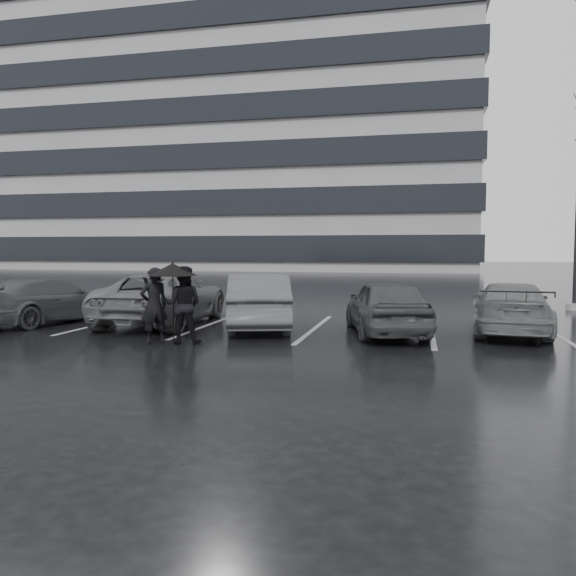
# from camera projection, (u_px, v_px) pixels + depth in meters

# --- Properties ---
(ground) EXTENTS (160.00, 160.00, 0.00)m
(ground) POSITION_uv_depth(u_px,v_px,m) (265.00, 344.00, 11.59)
(ground) COLOR black
(ground) RESTS_ON ground
(office_building) EXTENTS (61.00, 26.00, 29.00)m
(office_building) POSITION_uv_depth(u_px,v_px,m) (186.00, 137.00, 62.15)
(office_building) COLOR gray
(office_building) RESTS_ON ground
(car_main) EXTENTS (2.38, 4.05, 1.29)m
(car_main) POSITION_uv_depth(u_px,v_px,m) (386.00, 306.00, 12.87)
(car_main) COLOR black
(car_main) RESTS_ON ground
(car_west_a) EXTENTS (2.53, 4.33, 1.35)m
(car_west_a) POSITION_uv_depth(u_px,v_px,m) (259.00, 301.00, 13.88)
(car_west_a) COLOR #303032
(car_west_a) RESTS_ON ground
(car_west_b) EXTENTS (2.46, 4.95, 1.35)m
(car_west_b) POSITION_uv_depth(u_px,v_px,m) (164.00, 298.00, 14.79)
(car_west_b) COLOR #444446
(car_west_b) RESTS_ON ground
(car_west_c) EXTENTS (2.62, 4.42, 1.20)m
(car_west_c) POSITION_uv_depth(u_px,v_px,m) (48.00, 300.00, 14.91)
(car_west_c) COLOR black
(car_west_c) RESTS_ON ground
(car_east) EXTENTS (2.07, 4.25, 1.19)m
(car_east) POSITION_uv_depth(u_px,v_px,m) (510.00, 308.00, 13.01)
(car_east) COLOR #444446
(car_east) RESTS_ON ground
(pedestrian_left) EXTENTS (0.68, 0.67, 1.59)m
(pedestrian_left) POSITION_uv_depth(u_px,v_px,m) (154.00, 305.00, 11.63)
(pedestrian_left) COLOR black
(pedestrian_left) RESTS_ON ground
(pedestrian_right) EXTENTS (0.86, 0.72, 1.61)m
(pedestrian_right) POSITION_uv_depth(u_px,v_px,m) (183.00, 305.00, 11.65)
(pedestrian_right) COLOR black
(pedestrian_right) RESTS_ON ground
(umbrella) EXTENTS (1.00, 1.00, 1.70)m
(umbrella) POSITION_uv_depth(u_px,v_px,m) (173.00, 269.00, 11.54)
(umbrella) COLOR black
(umbrella) RESTS_ON ground
(stall_stripes) EXTENTS (19.72, 5.00, 0.00)m
(stall_stripes) POSITION_uv_depth(u_px,v_px,m) (260.00, 327.00, 14.20)
(stall_stripes) COLOR #939395
(stall_stripes) RESTS_ON ground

